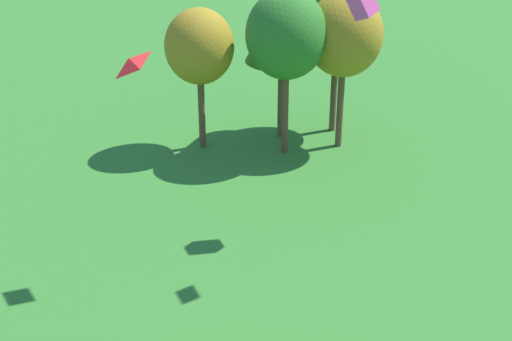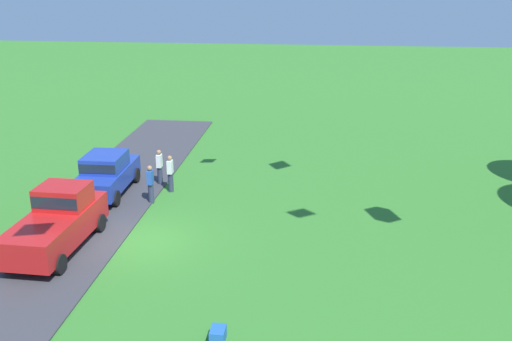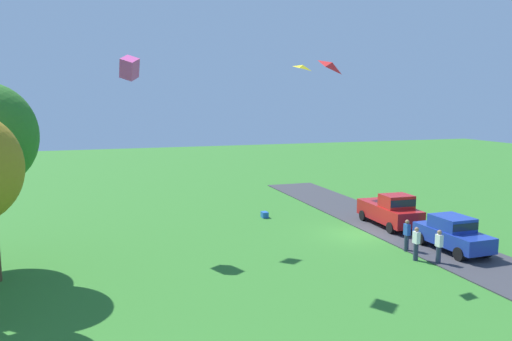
# 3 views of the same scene
# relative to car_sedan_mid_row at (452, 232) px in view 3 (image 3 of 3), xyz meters

# --- Properties ---
(ground_plane) EXTENTS (120.00, 120.00, 0.00)m
(ground_plane) POSITION_rel_car_sedan_mid_row_xyz_m (4.56, 3.00, -1.04)
(ground_plane) COLOR #337528
(pavement_strip) EXTENTS (36.00, 4.40, 0.06)m
(pavement_strip) POSITION_rel_car_sedan_mid_row_xyz_m (4.56, 0.08, -1.01)
(pavement_strip) COLOR #38383D
(pavement_strip) RESTS_ON ground
(car_sedan_mid_row) EXTENTS (4.43, 2.01, 1.84)m
(car_sedan_mid_row) POSITION_rel_car_sedan_mid_row_xyz_m (0.00, 0.00, 0.00)
(car_sedan_mid_row) COLOR #1E389E
(car_sedan_mid_row) RESTS_ON ground
(car_pickup_far_end) EXTENTS (5.06, 2.19, 2.14)m
(car_pickup_far_end) POSITION_rel_car_sedan_mid_row_xyz_m (5.45, 0.18, 0.07)
(car_pickup_far_end) COLOR red
(car_pickup_far_end) RESTS_ON ground
(person_watching_sky) EXTENTS (0.36, 0.24, 1.71)m
(person_watching_sky) POSITION_rel_car_sedan_mid_row_xyz_m (-0.66, 2.74, -0.16)
(person_watching_sky) COLOR #2D334C
(person_watching_sky) RESTS_ON ground
(person_beside_suv) EXTENTS (0.36, 0.24, 1.71)m
(person_beside_suv) POSITION_rel_car_sedan_mid_row_xyz_m (0.82, 2.25, -0.16)
(person_beside_suv) COLOR #2D334C
(person_beside_suv) RESTS_ON ground
(person_on_lawn) EXTENTS (0.36, 0.24, 1.71)m
(person_on_lawn) POSITION_rel_car_sedan_mid_row_xyz_m (-1.48, 2.02, -0.16)
(person_on_lawn) COLOR #2D334C
(person_on_lawn) RESTS_ON ground
(cooler_box) EXTENTS (0.56, 0.40, 0.40)m
(cooler_box) POSITION_rel_car_sedan_mid_row_xyz_m (10.45, 6.86, -0.84)
(cooler_box) COLOR blue
(cooler_box) RESTS_ON ground
(kite_box_over_trees) EXTENTS (1.43, 1.09, 1.44)m
(kite_box_over_trees) POSITION_rel_car_sedan_mid_row_xyz_m (6.71, 15.84, 8.64)
(kite_box_over_trees) COLOR #EA4C9E
(kite_diamond_mid_center) EXTENTS (1.26, 1.24, 0.73)m
(kite_diamond_mid_center) POSITION_rel_car_sedan_mid_row_xyz_m (0.23, 7.16, 8.55)
(kite_diamond_mid_center) COLOR red
(kite_diamond_trailing_tail) EXTENTS (1.53, 1.53, 0.53)m
(kite_diamond_trailing_tail) POSITION_rel_car_sedan_mid_row_xyz_m (12.11, 3.41, 9.29)
(kite_diamond_trailing_tail) COLOR yellow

